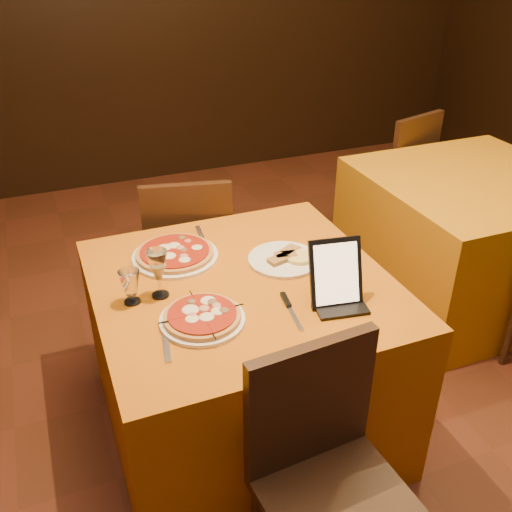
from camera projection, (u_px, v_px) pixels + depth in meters
name	position (u px, v px, depth m)	size (l,w,h in m)	color
floor	(336.00, 509.00, 2.17)	(6.00, 7.00, 0.01)	#5E2D19
wall_back	(124.00, 5.00, 4.27)	(6.00, 0.01, 2.80)	black
main_table	(243.00, 357.00, 2.35)	(1.10, 1.10, 0.75)	#BC610C
side_table	(465.00, 239.00, 3.24)	(1.10, 1.10, 0.75)	#C5790C
chair_main_near	(339.00, 504.00, 1.67)	(0.41, 0.41, 0.91)	black
chair_main_far	(189.00, 251.00, 2.95)	(0.40, 0.40, 0.91)	black
chair_side_far	(388.00, 176.00, 3.84)	(0.41, 0.41, 0.91)	black
pizza_near	(202.00, 318.00, 1.93)	(0.29, 0.29, 0.03)	white
pizza_far	(175.00, 255.00, 2.31)	(0.35, 0.35, 0.03)	white
cutlet_dish	(284.00, 258.00, 2.28)	(0.29, 0.29, 0.03)	white
wine_glass	(158.00, 274.00, 2.03)	(0.07, 0.07, 0.19)	#DDC97E
water_glass	(130.00, 287.00, 2.01)	(0.07, 0.07, 0.13)	white
tablet	(336.00, 272.00, 1.99)	(0.19, 0.02, 0.24)	black
knife	(293.00, 315.00, 1.97)	(0.19, 0.02, 0.01)	silver
fork_near	(166.00, 345.00, 1.83)	(0.18, 0.02, 0.01)	silver
fork_far	(201.00, 235.00, 2.47)	(0.18, 0.02, 0.01)	#A5A6AB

